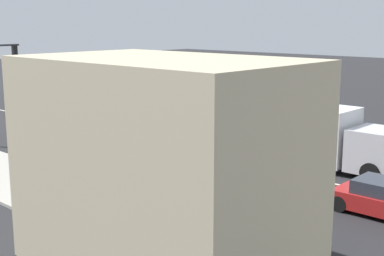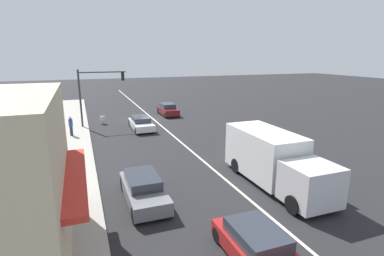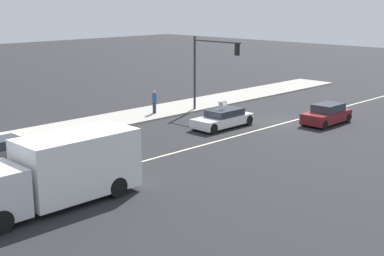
% 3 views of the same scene
% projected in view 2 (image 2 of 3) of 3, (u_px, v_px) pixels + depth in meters
% --- Properties ---
extents(ground_plane, '(160.00, 160.00, 0.00)m').
position_uv_depth(ground_plane, '(224.00, 179.00, 17.60)').
color(ground_plane, '#232326').
extents(sidewalk_right, '(4.00, 73.00, 0.12)m').
position_uv_depth(sidewalk_right, '(57.00, 209.00, 14.05)').
color(sidewalk_right, '#A8A399').
rests_on(sidewalk_right, ground).
extents(lane_marking_center, '(0.16, 60.00, 0.01)m').
position_uv_depth(lane_marking_center, '(153.00, 119.00, 33.95)').
color(lane_marking_center, beige).
rests_on(lane_marking_center, ground).
extents(traffic_signal_main, '(4.59, 0.34, 5.60)m').
position_uv_depth(traffic_signal_main, '(95.00, 88.00, 29.44)').
color(traffic_signal_main, '#333338').
rests_on(traffic_signal_main, sidewalk_right).
extents(pedestrian, '(0.34, 0.34, 1.72)m').
position_uv_depth(pedestrian, '(71.00, 126.00, 26.30)').
color(pedestrian, '#282D42').
rests_on(pedestrian, sidewalk_right).
extents(warning_aframe_sign, '(0.45, 0.53, 0.84)m').
position_uv_depth(warning_aframe_sign, '(103.00, 120.00, 31.39)').
color(warning_aframe_sign, silver).
rests_on(warning_aframe_sign, ground).
extents(delivery_truck, '(2.44, 7.50, 2.87)m').
position_uv_depth(delivery_truck, '(273.00, 159.00, 16.59)').
color(delivery_truck, silver).
rests_on(delivery_truck, ground).
extents(van_white, '(1.82, 4.50, 1.23)m').
position_uv_depth(van_white, '(141.00, 123.00, 29.11)').
color(van_white, silver).
rests_on(van_white, ground).
extents(hatchback_red, '(1.81, 4.06, 1.26)m').
position_uv_depth(hatchback_red, '(259.00, 248.00, 10.35)').
color(hatchback_red, '#AD1E1E').
rests_on(hatchback_red, ground).
extents(sedan_maroon, '(1.77, 3.93, 1.40)m').
position_uv_depth(sedan_maroon, '(168.00, 110.00, 35.90)').
color(sedan_maroon, maroon).
rests_on(sedan_maroon, ground).
extents(suv_grey, '(1.77, 4.44, 1.33)m').
position_uv_depth(suv_grey, '(143.00, 189.00, 14.77)').
color(suv_grey, slate).
rests_on(suv_grey, ground).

